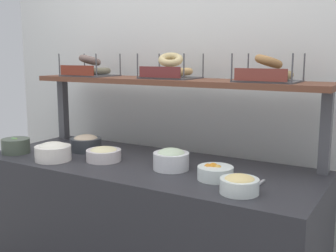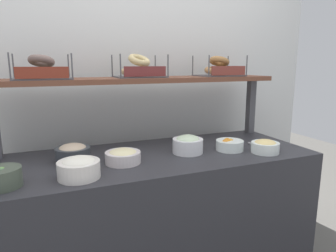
{
  "view_description": "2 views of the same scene",
  "coord_description": "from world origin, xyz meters",
  "px_view_note": "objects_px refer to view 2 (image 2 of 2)",
  "views": [
    {
      "loc": [
        1.19,
        -1.76,
        1.41
      ],
      "look_at": [
        0.13,
        0.02,
        1.06
      ],
      "focal_mm": 44.31,
      "sensor_mm": 36.0,
      "label": 1
    },
    {
      "loc": [
        -0.58,
        -1.59,
        1.37
      ],
      "look_at": [
        0.09,
        0.06,
        1.0
      ],
      "focal_mm": 32.6,
      "sensor_mm": 36.0,
      "label": 2
    }
  ],
  "objects_px": {
    "bagel_basket_plain": "(139,70)",
    "bagel_basket_everything": "(219,69)",
    "bowl_fruit_salad": "(229,145)",
    "bowl_potato_salad": "(123,156)",
    "serving_spoon_near_plate": "(260,147)",
    "bowl_veggie_mix": "(2,177)",
    "bowl_egg_salad": "(265,146)",
    "bowl_cream_cheese": "(79,167)",
    "bowl_tuna_salad": "(73,153)",
    "bowl_scallion_spread": "(188,144)",
    "bagel_basket_poppy": "(42,71)"
  },
  "relations": [
    {
      "from": "bowl_egg_salad",
      "to": "bowl_potato_salad",
      "type": "bearing_deg",
      "value": 171.0
    },
    {
      "from": "bowl_cream_cheese",
      "to": "bagel_basket_poppy",
      "type": "xyz_separation_m",
      "value": [
        -0.12,
        0.45,
        0.43
      ]
    },
    {
      "from": "bowl_cream_cheese",
      "to": "bagel_basket_plain",
      "type": "distance_m",
      "value": 0.79
    },
    {
      "from": "bowl_potato_salad",
      "to": "bowl_tuna_salad",
      "type": "distance_m",
      "value": 0.27
    },
    {
      "from": "bagel_basket_poppy",
      "to": "bowl_veggie_mix",
      "type": "bearing_deg",
      "value": -113.49
    },
    {
      "from": "bowl_fruit_salad",
      "to": "bowl_scallion_spread",
      "type": "xyz_separation_m",
      "value": [
        -0.26,
        0.04,
        0.02
      ]
    },
    {
      "from": "bowl_cream_cheese",
      "to": "serving_spoon_near_plate",
      "type": "bearing_deg",
      "value": 4.76
    },
    {
      "from": "bowl_cream_cheese",
      "to": "bowl_veggie_mix",
      "type": "bearing_deg",
      "value": 177.73
    },
    {
      "from": "bowl_cream_cheese",
      "to": "bowl_tuna_salad",
      "type": "bearing_deg",
      "value": 90.41
    },
    {
      "from": "bowl_cream_cheese",
      "to": "bowl_fruit_salad",
      "type": "xyz_separation_m",
      "value": [
        0.9,
        0.13,
        -0.02
      ]
    },
    {
      "from": "bagel_basket_plain",
      "to": "bowl_tuna_salad",
      "type": "bearing_deg",
      "value": -153.37
    },
    {
      "from": "bagel_basket_plain",
      "to": "bowl_egg_salad",
      "type": "bearing_deg",
      "value": -38.14
    },
    {
      "from": "bowl_fruit_salad",
      "to": "bowl_egg_salad",
      "type": "distance_m",
      "value": 0.21
    },
    {
      "from": "bowl_veggie_mix",
      "to": "serving_spoon_near_plate",
      "type": "height_order",
      "value": "bowl_veggie_mix"
    },
    {
      "from": "bowl_scallion_spread",
      "to": "bowl_potato_salad",
      "type": "bearing_deg",
      "value": -174.44
    },
    {
      "from": "bowl_veggie_mix",
      "to": "bowl_tuna_salad",
      "type": "relative_size",
      "value": 0.86
    },
    {
      "from": "bowl_tuna_salad",
      "to": "serving_spoon_near_plate",
      "type": "xyz_separation_m",
      "value": [
        1.1,
        -0.17,
        -0.04
      ]
    },
    {
      "from": "bowl_fruit_salad",
      "to": "bowl_veggie_mix",
      "type": "bearing_deg",
      "value": -174.54
    },
    {
      "from": "bowl_fruit_salad",
      "to": "bowl_tuna_salad",
      "type": "xyz_separation_m",
      "value": [
        -0.9,
        0.13,
        0.02
      ]
    },
    {
      "from": "bowl_egg_salad",
      "to": "serving_spoon_near_plate",
      "type": "height_order",
      "value": "bowl_egg_salad"
    },
    {
      "from": "bowl_tuna_salad",
      "to": "bagel_basket_plain",
      "type": "height_order",
      "value": "bagel_basket_plain"
    },
    {
      "from": "bowl_tuna_salad",
      "to": "bowl_potato_salad",
      "type": "bearing_deg",
      "value": -28.16
    },
    {
      "from": "bowl_egg_salad",
      "to": "bagel_basket_everything",
      "type": "distance_m",
      "value": 0.64
    },
    {
      "from": "bowl_fruit_salad",
      "to": "bagel_basket_poppy",
      "type": "height_order",
      "value": "bagel_basket_poppy"
    },
    {
      "from": "bowl_egg_salad",
      "to": "bowl_fruit_salad",
      "type": "bearing_deg",
      "value": 143.03
    },
    {
      "from": "bowl_potato_salad",
      "to": "bowl_egg_salad",
      "type": "bearing_deg",
      "value": -9.0
    },
    {
      "from": "bagel_basket_everything",
      "to": "bowl_fruit_salad",
      "type": "bearing_deg",
      "value": -109.27
    },
    {
      "from": "bowl_egg_salad",
      "to": "bowl_scallion_spread",
      "type": "distance_m",
      "value": 0.46
    },
    {
      "from": "bowl_egg_salad",
      "to": "bowl_scallion_spread",
      "type": "height_order",
      "value": "bowl_scallion_spread"
    },
    {
      "from": "bowl_veggie_mix",
      "to": "bagel_basket_poppy",
      "type": "height_order",
      "value": "bagel_basket_poppy"
    },
    {
      "from": "bowl_fruit_salad",
      "to": "bowl_cream_cheese",
      "type": "bearing_deg",
      "value": -171.85
    },
    {
      "from": "serving_spoon_near_plate",
      "to": "bagel_basket_plain",
      "type": "xyz_separation_m",
      "value": [
        -0.65,
        0.4,
        0.47
      ]
    },
    {
      "from": "bowl_tuna_salad",
      "to": "bowl_egg_salad",
      "type": "height_order",
      "value": "bowl_tuna_salad"
    },
    {
      "from": "bagel_basket_plain",
      "to": "bagel_basket_everything",
      "type": "relative_size",
      "value": 1.01
    },
    {
      "from": "bowl_potato_salad",
      "to": "bagel_basket_plain",
      "type": "bearing_deg",
      "value": 59.78
    },
    {
      "from": "bowl_potato_salad",
      "to": "serving_spoon_near_plate",
      "type": "distance_m",
      "value": 0.86
    },
    {
      "from": "bowl_potato_salad",
      "to": "bowl_veggie_mix",
      "type": "distance_m",
      "value": 0.57
    },
    {
      "from": "bowl_potato_salad",
      "to": "bowl_scallion_spread",
      "type": "distance_m",
      "value": 0.4
    },
    {
      "from": "bagel_basket_plain",
      "to": "bagel_basket_everything",
      "type": "bearing_deg",
      "value": -1.82
    },
    {
      "from": "bowl_potato_salad",
      "to": "bowl_egg_salad",
      "type": "relative_size",
      "value": 1.16
    },
    {
      "from": "bagel_basket_poppy",
      "to": "bowl_fruit_salad",
      "type": "bearing_deg",
      "value": -17.71
    },
    {
      "from": "bowl_cream_cheese",
      "to": "bagel_basket_everything",
      "type": "xyz_separation_m",
      "value": [
        1.02,
        0.47,
        0.43
      ]
    },
    {
      "from": "bowl_cream_cheese",
      "to": "bowl_fruit_salad",
      "type": "relative_size",
      "value": 1.17
    },
    {
      "from": "serving_spoon_near_plate",
      "to": "bowl_fruit_salad",
      "type": "bearing_deg",
      "value": 169.54
    },
    {
      "from": "bowl_potato_salad",
      "to": "bagel_basket_poppy",
      "type": "xyz_separation_m",
      "value": [
        -0.36,
        0.32,
        0.44
      ]
    },
    {
      "from": "bowl_tuna_salad",
      "to": "bagel_basket_poppy",
      "type": "relative_size",
      "value": 0.6
    },
    {
      "from": "bagel_basket_poppy",
      "to": "bagel_basket_plain",
      "type": "relative_size",
      "value": 1.01
    },
    {
      "from": "bowl_fruit_salad",
      "to": "serving_spoon_near_plate",
      "type": "xyz_separation_m",
      "value": [
        0.2,
        -0.04,
        -0.03
      ]
    },
    {
      "from": "bowl_potato_salad",
      "to": "bowl_veggie_mix",
      "type": "height_order",
      "value": "bowl_veggie_mix"
    },
    {
      "from": "bowl_fruit_salad",
      "to": "serving_spoon_near_plate",
      "type": "distance_m",
      "value": 0.21
    }
  ]
}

